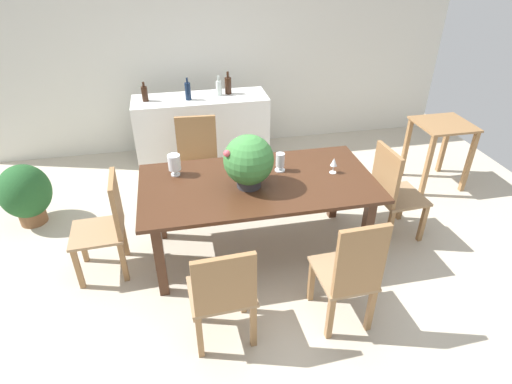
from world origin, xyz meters
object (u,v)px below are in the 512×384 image
Objects in this scene: chair_near_left at (223,293)px; side_table at (440,139)px; chair_far_left at (198,158)px; chair_foot_end at (392,189)px; crystal_vase_left at (280,161)px; dining_table at (258,191)px; wine_bottle_amber at (228,85)px; wine_bottle_green at (145,93)px; wine_bottle_clear at (219,88)px; chair_head_end at (108,223)px; flower_centerpiece at (249,161)px; potted_plant_floor at (25,193)px; kitchen_counter at (203,134)px; wine_bottle_tall at (188,91)px; crystal_vase_center_near at (174,163)px; wine_glass at (334,163)px; chair_near_right at (351,272)px.

chair_near_left is 3.35m from side_table.
chair_far_left is 1.08× the size of chair_near_left.
chair_foot_end is 5.53× the size of crystal_vase_left.
crystal_vase_left reaches higher than dining_table.
crystal_vase_left is 0.65× the size of wine_bottle_amber.
chair_foot_end is at bearing -54.72° from wine_bottle_amber.
wine_bottle_clear is at bearing 2.13° from wine_bottle_green.
chair_head_end is 3.76m from side_table.
flower_centerpiece is (0.36, -1.08, 0.48)m from chair_far_left.
chair_foot_end is (1.32, -0.01, -0.15)m from dining_table.
side_table is at bearing -1.38° from potted_plant_floor.
chair_far_left is 1.24m from flower_centerpiece.
chair_near_left is 2.89m from wine_bottle_clear.
kitchen_counter is (0.99, 1.77, -0.04)m from chair_head_end.
kitchen_counter is 2.84m from side_table.
dining_table is 1.82m from wine_bottle_tall.
wine_bottle_green is (-0.26, 1.50, 0.15)m from crystal_vase_center_near.
wine_glass is 2.07m from wine_bottle_tall.
potted_plant_floor is at bearing 155.08° from flower_centerpiece.
chair_foot_end reaches higher than side_table.
crystal_vase_center_near reaches higher than potted_plant_floor.
chair_head_end reaches higher than chair_near_left.
crystal_vase_left is 0.74× the size of wine_bottle_clear.
chair_far_left is (-0.46, 1.02, -0.14)m from dining_table.
flower_centerpiece reaches higher than chair_near_right.
chair_near_left is at bearing -111.11° from flower_centerpiece.
flower_centerpiece is at bearing -148.14° from dining_table.
chair_near_left is 3.87× the size of wine_bottle_clear.
chair_near_right is at bearing -73.94° from kitchen_counter.
wine_bottle_clear is (-0.10, 1.81, 0.37)m from dining_table.
wine_bottle_clear reaches higher than wine_bottle_green.
side_table is 4.60m from potted_plant_floor.
chair_near_right reaches higher than crystal_vase_left.
chair_near_right is 5.87× the size of crystal_vase_left.
flower_centerpiece is 2.00× the size of wine_bottle_clear.
kitchen_counter is at bearing 148.53° from chair_head_end.
crystal_vase_left is (1.56, 0.15, 0.35)m from chair_head_end.
chair_near_left is at bearing -121.00° from crystal_vase_left.
chair_head_end is 1.61m from crystal_vase_left.
side_table is at bearing -19.35° from kitchen_counter.
kitchen_counter is at bearing 100.76° from dining_table.
wine_glass is 1.85m from side_table.
wine_bottle_clear is (-0.12, -0.03, -0.01)m from wine_bottle_amber.
wine_glass is 0.55× the size of wine_bottle_amber.
wine_bottle_amber is at bearing 14.93° from wine_bottle_clear.
flower_centerpiece is 0.29× the size of kitchen_counter.
dining_table is 7.72× the size of wine_bottle_amber.
chair_far_left is at bearing -67.63° from chair_near_right.
flower_centerpiece is 1.87m from wine_bottle_clear.
chair_head_end is (-0.86, 1.01, 0.01)m from chair_near_left.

